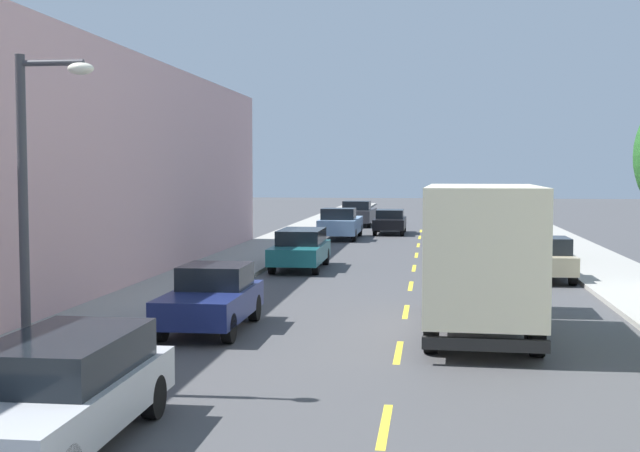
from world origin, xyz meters
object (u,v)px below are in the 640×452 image
Objects in this scene: street_lamp at (33,190)px; moving_black_sedan at (390,221)px; parked_hatchback_champagne at (544,258)px; parked_hatchback_burgundy at (504,230)px; parked_hatchback_white at (499,223)px; parked_pickup_sky at (341,224)px; parked_wagon_silver at (59,390)px; parked_suv_forest at (519,237)px; parked_hatchback_navy at (212,298)px; parked_wagon_teal at (301,248)px; delivery_box_truck at (481,250)px; parked_pickup_charcoal at (358,214)px.

street_lamp reaches higher than moving_black_sedan.
street_lamp is 36.76m from moving_black_sedan.
parked_hatchback_burgundy is at bearing 90.83° from parked_hatchback_champagne.
parked_hatchback_white is 6.38m from moving_black_sedan.
parked_hatchback_white is at bearing 19.47° from parked_pickup_sky.
parked_suv_forest is at bearing 71.20° from parked_wagon_silver.
parked_hatchback_white is (0.03, 19.37, 0.00)m from parked_hatchback_champagne.
parked_hatchback_white is at bearing -9.47° from moving_black_sedan.
parked_hatchback_navy is at bearing -110.27° from parked_hatchback_burgundy.
delivery_box_truck is at bearing -62.88° from parked_wagon_teal.
moving_black_sedan is at bearing 170.53° from parked_hatchback_white.
delivery_box_truck is 1.67× the size of moving_black_sedan.
parked_pickup_charcoal reaches higher than parked_hatchback_white.
parked_hatchback_champagne is at bearing -13.65° from parked_wagon_teal.
street_lamp is 1.37× the size of parked_hatchback_champagne.
parked_hatchback_navy is at bearing -131.19° from parked_hatchback_champagne.
parked_wagon_silver is at bearing -90.00° from parked_pickup_charcoal.
delivery_box_truck is at bearing 55.83° from parked_wagon_silver.
parked_hatchback_champagne is at bearing -88.34° from parked_suv_forest.
street_lamp is 1.22× the size of moving_black_sedan.
delivery_box_truck is 10.85m from parked_wagon_silver.
parked_wagon_silver is (0.18, -8.48, 0.05)m from parked_hatchback_navy.
street_lamp is 24.76m from parked_suv_forest.
parked_wagon_silver is 39.18m from moving_black_sedan.
parked_pickup_charcoal is at bearing 90.00° from parked_wagon_silver.
parked_hatchback_white is at bearing 73.16° from parked_hatchback_navy.
parked_suv_forest is (10.20, 22.43, -2.42)m from street_lamp.
parked_pickup_charcoal is at bearing 121.94° from parked_hatchback_burgundy.
parked_hatchback_champagne is at bearing 74.66° from delivery_box_truck.
parked_hatchback_champagne and parked_hatchback_navy have the same top height.
parked_pickup_sky is at bearing 161.68° from parked_hatchback_burgundy.
parked_wagon_silver is at bearing -88.75° from parked_hatchback_navy.
parked_pickup_charcoal is 45.81m from parked_wagon_silver.
parked_wagon_teal is (-0.01, -25.01, -0.02)m from parked_pickup_charcoal.
street_lamp is 18.39m from parked_wagon_teal.
parked_suv_forest is (8.58, -9.84, 0.16)m from parked_pickup_sky.
parked_hatchback_champagne is 0.85× the size of parked_wagon_silver.
parked_hatchback_champagne is at bearing 48.81° from parked_hatchback_navy.
parked_hatchback_white is 39.04m from parked_wagon_silver.
parked_hatchback_white is at bearing 84.70° from delivery_box_truck.
parked_pickup_charcoal is at bearing 112.44° from parked_suv_forest.
parked_pickup_charcoal is 1.13× the size of parked_wagon_silver.
moving_black_sedan is (-6.08, 13.99, -0.24)m from parked_suv_forest.
parked_hatchback_white and parked_hatchback_burgundy have the same top height.
parked_hatchback_white is 0.85× the size of parked_wagon_teal.
delivery_box_truck is 1.59× the size of parked_wagon_silver.
parked_wagon_teal is at bearing -90.03° from parked_pickup_charcoal.
parked_hatchback_burgundy is at bearing 69.73° from parked_hatchback_navy.
parked_suv_forest is 1.20× the size of parked_hatchback_burgundy.
parked_hatchback_navy is at bearing 91.25° from parked_wagon_silver.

